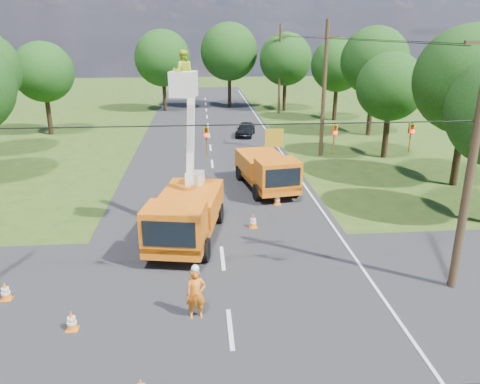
{
  "coord_description": "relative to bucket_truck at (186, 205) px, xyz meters",
  "views": [
    {
      "loc": [
        -0.78,
        -12.79,
        9.11
      ],
      "look_at": [
        0.84,
        6.13,
        2.6
      ],
      "focal_mm": 35.0,
      "sensor_mm": 36.0,
      "label": 1
    }
  ],
  "objects": [
    {
      "name": "ground_worker",
      "position": [
        0.46,
        -6.21,
        -0.85
      ],
      "size": [
        0.71,
        0.5,
        1.83
      ],
      "primitive_type": "imported",
      "rotation": [
        0.0,
        0.0,
        0.1
      ],
      "color": "orange",
      "rests_on": "ground"
    },
    {
      "name": "road_cross",
      "position": [
        1.54,
        -5.01,
        -1.77
      ],
      "size": [
        56.0,
        10.0,
        0.07
      ],
      "primitive_type": "cube",
      "color": "black",
      "rests_on": "ground"
    },
    {
      "name": "tree_far_a",
      "position": [
        -3.46,
        37.99,
        4.42
      ],
      "size": [
        6.6,
        6.6,
        9.5
      ],
      "color": "#382616",
      "rests_on": "ground"
    },
    {
      "name": "second_truck",
      "position": [
        4.68,
        6.99,
        -0.54
      ],
      "size": [
        3.34,
        6.61,
        2.37
      ],
      "rotation": [
        0.0,
        0.0,
        0.17
      ],
      "color": "orange",
      "rests_on": "ground"
    },
    {
      "name": "pole_right_far",
      "position": [
        10.04,
        34.99,
        3.34
      ],
      "size": [
        1.8,
        0.3,
        10.0
      ],
      "color": "#4C3823",
      "rests_on": "ground"
    },
    {
      "name": "edge_line",
      "position": [
        7.14,
        12.99,
        -1.77
      ],
      "size": [
        0.12,
        90.0,
        0.02
      ],
      "primitive_type": "cube",
      "color": "silver",
      "rests_on": "ground"
    },
    {
      "name": "traffic_cone_3",
      "position": [
        4.9,
        4.32,
        -1.41
      ],
      "size": [
        0.38,
        0.38,
        0.71
      ],
      "color": "orange",
      "rests_on": "ground"
    },
    {
      "name": "ground",
      "position": [
        1.54,
        12.99,
        -1.77
      ],
      "size": [
        140.0,
        140.0,
        0.0
      ],
      "primitive_type": "plane",
      "color": "#294915",
      "rests_on": "ground"
    },
    {
      "name": "pole_right_mid",
      "position": [
        10.04,
        14.99,
        3.34
      ],
      "size": [
        1.8,
        0.3,
        10.0
      ],
      "color": "#4C3823",
      "rests_on": "ground"
    },
    {
      "name": "signal_span",
      "position": [
        3.76,
        -5.01,
        4.11
      ],
      "size": [
        18.0,
        0.29,
        1.07
      ],
      "color": "black",
      "rests_on": "ground"
    },
    {
      "name": "distant_car",
      "position": [
        4.88,
        22.58,
        -1.14
      ],
      "size": [
        2.34,
        3.97,
        1.27
      ],
      "primitive_type": "imported",
      "rotation": [
        0.0,
        0.0,
        -0.24
      ],
      "color": "black",
      "rests_on": "ground"
    },
    {
      "name": "tree_far_b",
      "position": [
        4.54,
        39.99,
        5.04
      ],
      "size": [
        7.0,
        7.0,
        10.32
      ],
      "color": "#382616",
      "rests_on": "ground"
    },
    {
      "name": "traffic_cone_7",
      "position": [
        5.61,
        9.07,
        -1.41
      ],
      "size": [
        0.38,
        0.38,
        0.71
      ],
      "color": "orange",
      "rests_on": "ground"
    },
    {
      "name": "bucket_truck",
      "position": [
        0.0,
        0.0,
        0.0
      ],
      "size": [
        3.61,
        6.98,
        8.43
      ],
      "rotation": [
        0.0,
        0.0,
        -0.18
      ],
      "color": "orange",
      "rests_on": "ground"
    },
    {
      "name": "traffic_cone_2",
      "position": [
        3.21,
        1.21,
        -1.41
      ],
      "size": [
        0.38,
        0.38,
        0.71
      ],
      "color": "orange",
      "rests_on": "ground"
    },
    {
      "name": "road_main",
      "position": [
        1.54,
        12.99,
        -1.77
      ],
      "size": [
        12.0,
        100.0,
        0.06
      ],
      "primitive_type": "cube",
      "color": "black",
      "rests_on": "ground"
    },
    {
      "name": "pole_right_near",
      "position": [
        10.04,
        -5.01,
        3.34
      ],
      "size": [
        1.8,
        0.3,
        10.0
      ],
      "color": "#4C3823",
      "rests_on": "ground"
    },
    {
      "name": "traffic_cone_5",
      "position": [
        -6.34,
        -4.52,
        -1.41
      ],
      "size": [
        0.38,
        0.38,
        0.71
      ],
      "color": "orange",
      "rests_on": "ground"
    },
    {
      "name": "tree_right_b",
      "position": [
        16.54,
        6.99,
        4.66
      ],
      "size": [
        6.4,
        6.4,
        9.65
      ],
      "color": "#382616",
      "rests_on": "ground"
    },
    {
      "name": "tree_left_f",
      "position": [
        -13.26,
        24.99,
        3.91
      ],
      "size": [
        5.4,
        5.4,
        8.4
      ],
      "color": "#382616",
      "rests_on": "ground"
    },
    {
      "name": "tree_far_c",
      "position": [
        11.04,
        36.99,
        4.29
      ],
      "size": [
        6.2,
        6.2,
        9.18
      ],
      "color": "#382616",
      "rests_on": "ground"
    },
    {
      "name": "tree_right_d",
      "position": [
        16.34,
        21.99,
        4.91
      ],
      "size": [
        6.0,
        6.0,
        9.7
      ],
      "color": "#382616",
      "rests_on": "ground"
    },
    {
      "name": "tree_right_c",
      "position": [
        14.74,
        13.99,
        3.54
      ],
      "size": [
        5.0,
        5.0,
        7.83
      ],
      "color": "#382616",
      "rests_on": "ground"
    },
    {
      "name": "tree_right_e",
      "position": [
        15.34,
        29.99,
        4.04
      ],
      "size": [
        5.6,
        5.6,
        8.63
      ],
      "color": "#382616",
      "rests_on": "ground"
    },
    {
      "name": "traffic_cone_4",
      "position": [
        -3.53,
        -6.57,
        -1.41
      ],
      "size": [
        0.38,
        0.38,
        0.71
      ],
      "color": "orange",
      "rests_on": "ground"
    }
  ]
}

